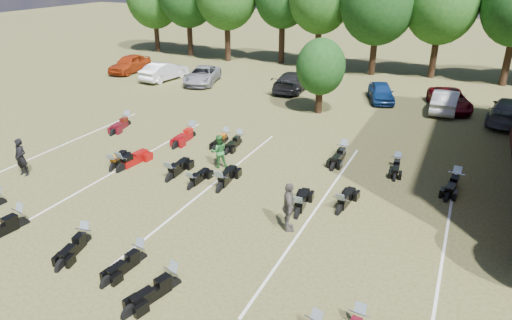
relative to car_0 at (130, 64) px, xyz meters
The scene contains 34 objects.
ground 29.19m from the car_0, 42.82° to the right, with size 160.00×160.00×0.00m, color brown.
car_0 is the anchor object (origin of this frame).
car_1 4.74m from the car_0, 13.47° to the right, with size 1.62×4.63×1.53m, color silver.
car_2 8.21m from the car_0, ahead, with size 2.28×4.95×1.38m, color gray.
car_3 15.85m from the car_0, ahead, with size 2.08×5.12×1.49m, color black.
car_4 22.64m from the car_0, ahead, with size 1.59×3.94×1.34m, color navy.
car_5 27.04m from the car_0, ahead, with size 1.58×4.53×1.49m, color #A9A8A4.
car_6 27.27m from the car_0, ahead, with size 2.27×4.92×1.37m, color #52040D.
car_7 30.90m from the car_0, ahead, with size 2.18×5.36×1.56m, color #3B3C40.
person_black 21.96m from the car_0, 63.57° to the right, with size 0.67×0.44×1.83m, color black.
person_green 23.13m from the car_0, 40.02° to the right, with size 0.81×0.64×1.68m, color #286B2D.
person_grey 29.66m from the car_0, 39.39° to the right, with size 1.15×0.48×1.96m, color #534D47.
motorcycle_0 24.88m from the car_0, 62.99° to the right, with size 0.66×2.07×1.15m, color black, non-canonical shape.
motorcycle_1 28.20m from the car_0, 53.88° to the right, with size 0.67×2.09×1.17m, color black, non-canonical shape.
motorcycle_2 26.66m from the car_0, 59.51° to the right, with size 0.76×2.38×1.33m, color black, non-canonical shape.
motorcycle_3 29.72m from the car_0, 50.06° to the right, with size 0.65×2.03×1.13m, color black, non-canonical shape.
motorcycle_4 31.41m from the car_0, 48.34° to the right, with size 0.70×2.21×1.23m, color black, non-canonical shape.
motorcycle_7 22.02m from the car_0, 51.72° to the right, with size 0.80×2.50×1.40m, color maroon, non-canonical shape.
motorcycle_8 21.79m from the car_0, 52.89° to the right, with size 0.67×2.11×1.17m, color black, non-canonical shape.
motorcycle_9 24.84m from the car_0, 44.53° to the right, with size 0.64×2.01×1.12m, color black, non-canonical shape.
motorcycle_10 23.70m from the car_0, 46.34° to the right, with size 0.75×2.36×1.32m, color black, non-canonical shape.
motorcycle_11 25.53m from the car_0, 41.93° to the right, with size 0.78×2.44×1.36m, color black, non-canonical shape.
motorcycle_12 28.93m from the car_0, 37.67° to the right, with size 0.72×2.27×1.27m, color black, non-canonical shape.
motorcycle_13 29.53m from the car_0, 34.46° to the right, with size 0.71×2.23×1.24m, color black, non-canonical shape.
motorcycle_14 15.23m from the car_0, 51.38° to the right, with size 0.74×2.33×1.30m, color #490A13, non-canonical shape.
motorcycle_15 18.57m from the car_0, 39.94° to the right, with size 0.78×2.43×1.36m, color maroon, non-canonical shape.
motorcycle_16 20.80m from the car_0, 34.24° to the right, with size 0.67×2.10×1.17m, color black, non-canonical shape.
motorcycle_17 20.07m from the car_0, 35.56° to the right, with size 0.66×2.07×1.15m, color black, non-canonical shape.
motorcycle_18 25.48m from the car_0, 25.77° to the right, with size 0.74×2.33×1.30m, color black, non-canonical shape.
motorcycle_19 28.05m from the car_0, 23.59° to the right, with size 0.64×2.01×1.12m, color black, non-canonical shape.
motorcycle_20 30.90m from the car_0, 23.09° to the right, with size 0.72×2.26×1.26m, color black, non-canonical shape.
tree_line 23.04m from the car_0, 24.19° to the left, with size 56.00×6.00×9.79m.
young_tree_midfield 20.01m from the car_0, 12.59° to the right, with size 3.20×3.20×4.70m.
parking_lines 24.95m from the car_0, 42.45° to the right, with size 20.10×14.00×0.01m.
Camera 1 is at (6.72, -12.91, 9.36)m, focal length 32.00 mm.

